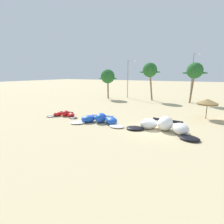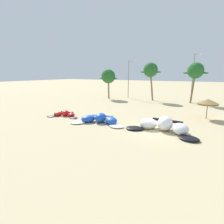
{
  "view_description": "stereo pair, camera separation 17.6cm",
  "coord_description": "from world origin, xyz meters",
  "px_view_note": "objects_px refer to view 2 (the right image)",
  "views": [
    {
      "loc": [
        5.38,
        -18.64,
        6.03
      ],
      "look_at": [
        -6.03,
        2.0,
        1.0
      ],
      "focal_mm": 29.25,
      "sensor_mm": 36.0,
      "label": 1
    },
    {
      "loc": [
        5.53,
        -18.55,
        6.03
      ],
      "look_at": [
        -6.03,
        2.0,
        1.0
      ],
      "focal_mm": 29.25,
      "sensor_mm": 36.0,
      "label": 2
    }
  ],
  "objects_px": {
    "beach_umbrella_near_van": "(208,102)",
    "palm_leftmost": "(108,77)",
    "lamppost_west_center": "(193,76)",
    "palm_left": "(151,70)",
    "kite_left_of_center": "(164,126)",
    "kite_left": "(100,119)",
    "palm_left_of_gap": "(196,71)",
    "lamppost_west": "(129,77)",
    "kite_far_left": "(65,114)"
  },
  "relations": [
    {
      "from": "beach_umbrella_near_van",
      "to": "palm_leftmost",
      "type": "bearing_deg",
      "value": 153.02
    },
    {
      "from": "beach_umbrella_near_van",
      "to": "lamppost_west_center",
      "type": "height_order",
      "value": "lamppost_west_center"
    },
    {
      "from": "palm_left",
      "to": "kite_left_of_center",
      "type": "bearing_deg",
      "value": -68.32
    },
    {
      "from": "kite_left",
      "to": "kite_left_of_center",
      "type": "relative_size",
      "value": 0.89
    },
    {
      "from": "kite_left_of_center",
      "to": "palm_left_of_gap",
      "type": "relative_size",
      "value": 0.98
    },
    {
      "from": "palm_left_of_gap",
      "to": "lamppost_west",
      "type": "relative_size",
      "value": 0.9
    },
    {
      "from": "palm_leftmost",
      "to": "kite_left",
      "type": "bearing_deg",
      "value": -62.36
    },
    {
      "from": "kite_far_left",
      "to": "kite_left",
      "type": "relative_size",
      "value": 0.68
    },
    {
      "from": "palm_leftmost",
      "to": "palm_left_of_gap",
      "type": "bearing_deg",
      "value": 6.56
    },
    {
      "from": "palm_leftmost",
      "to": "palm_left_of_gap",
      "type": "distance_m",
      "value": 18.94
    },
    {
      "from": "palm_leftmost",
      "to": "lamppost_west_center",
      "type": "distance_m",
      "value": 18.66
    },
    {
      "from": "beach_umbrella_near_van",
      "to": "palm_left",
      "type": "xyz_separation_m",
      "value": [
        -12.17,
        13.07,
        4.33
      ]
    },
    {
      "from": "beach_umbrella_near_van",
      "to": "lamppost_west_center",
      "type": "bearing_deg",
      "value": 103.5
    },
    {
      "from": "palm_left",
      "to": "kite_left",
      "type": "bearing_deg",
      "value": -87.94
    },
    {
      "from": "beach_umbrella_near_van",
      "to": "palm_left_of_gap",
      "type": "distance_m",
      "value": 14.25
    },
    {
      "from": "palm_leftmost",
      "to": "lamppost_west",
      "type": "distance_m",
      "value": 5.2
    },
    {
      "from": "kite_left",
      "to": "beach_umbrella_near_van",
      "type": "height_order",
      "value": "beach_umbrella_near_van"
    },
    {
      "from": "beach_umbrella_near_van",
      "to": "lamppost_west_center",
      "type": "xyz_separation_m",
      "value": [
        -3.56,
        14.84,
        3.17
      ]
    },
    {
      "from": "lamppost_west",
      "to": "lamppost_west_center",
      "type": "height_order",
      "value": "lamppost_west_center"
    },
    {
      "from": "palm_leftmost",
      "to": "beach_umbrella_near_van",
      "type": "bearing_deg",
      "value": -26.98
    },
    {
      "from": "kite_left_of_center",
      "to": "kite_left",
      "type": "bearing_deg",
      "value": -175.89
    },
    {
      "from": "palm_left_of_gap",
      "to": "lamppost_west",
      "type": "xyz_separation_m",
      "value": [
        -14.91,
        1.32,
        -1.35
      ]
    },
    {
      "from": "kite_left_of_center",
      "to": "beach_umbrella_near_van",
      "type": "distance_m",
      "value": 9.24
    },
    {
      "from": "beach_umbrella_near_van",
      "to": "lamppost_west",
      "type": "height_order",
      "value": "lamppost_west"
    },
    {
      "from": "kite_far_left",
      "to": "lamppost_west",
      "type": "distance_m",
      "value": 23.41
    },
    {
      "from": "kite_left",
      "to": "palm_leftmost",
      "type": "distance_m",
      "value": 23.05
    },
    {
      "from": "kite_left_of_center",
      "to": "lamppost_west",
      "type": "relative_size",
      "value": 0.88
    },
    {
      "from": "palm_left",
      "to": "kite_far_left",
      "type": "bearing_deg",
      "value": -104.39
    },
    {
      "from": "kite_left",
      "to": "palm_left",
      "type": "height_order",
      "value": "palm_left"
    },
    {
      "from": "palm_left",
      "to": "palm_left_of_gap",
      "type": "height_order",
      "value": "palm_left"
    },
    {
      "from": "beach_umbrella_near_van",
      "to": "lamppost_west",
      "type": "bearing_deg",
      "value": 140.93
    },
    {
      "from": "lamppost_west",
      "to": "kite_left",
      "type": "bearing_deg",
      "value": -74.28
    },
    {
      "from": "palm_left_of_gap",
      "to": "lamppost_west",
      "type": "height_order",
      "value": "lamppost_west"
    },
    {
      "from": "palm_leftmost",
      "to": "lamppost_west",
      "type": "bearing_deg",
      "value": 41.98
    },
    {
      "from": "palm_left_of_gap",
      "to": "kite_left_of_center",
      "type": "bearing_deg",
      "value": -91.61
    },
    {
      "from": "beach_umbrella_near_van",
      "to": "palm_left",
      "type": "relative_size",
      "value": 0.33
    },
    {
      "from": "kite_left",
      "to": "lamppost_west",
      "type": "height_order",
      "value": "lamppost_west"
    },
    {
      "from": "kite_left_of_center",
      "to": "lamppost_west",
      "type": "bearing_deg",
      "value": 122.0
    },
    {
      "from": "kite_left_of_center",
      "to": "lamppost_west",
      "type": "height_order",
      "value": "lamppost_west"
    },
    {
      "from": "kite_left_of_center",
      "to": "palm_left",
      "type": "xyz_separation_m",
      "value": [
        -8.5,
        21.37,
        6.06
      ]
    },
    {
      "from": "kite_far_left",
      "to": "kite_left_of_center",
      "type": "distance_m",
      "value": 13.99
    },
    {
      "from": "lamppost_west",
      "to": "kite_far_left",
      "type": "bearing_deg",
      "value": -89.19
    },
    {
      "from": "kite_far_left",
      "to": "lamppost_west",
      "type": "xyz_separation_m",
      "value": [
        -0.32,
        22.91,
        4.79
      ]
    },
    {
      "from": "kite_far_left",
      "to": "lamppost_west_center",
      "type": "bearing_deg",
      "value": 58.66
    },
    {
      "from": "beach_umbrella_near_van",
      "to": "palm_left_of_gap",
      "type": "bearing_deg",
      "value": 103.02
    },
    {
      "from": "kite_left",
      "to": "kite_left_of_center",
      "type": "height_order",
      "value": "kite_left_of_center"
    },
    {
      "from": "kite_left_of_center",
      "to": "palm_leftmost",
      "type": "distance_m",
      "value": 27.0
    },
    {
      "from": "palm_leftmost",
      "to": "lamppost_west",
      "type": "xyz_separation_m",
      "value": [
        3.86,
        3.48,
        -0.13
      ]
    },
    {
      "from": "palm_left_of_gap",
      "to": "beach_umbrella_near_van",
      "type": "bearing_deg",
      "value": -76.98
    },
    {
      "from": "kite_left",
      "to": "lamppost_west_center",
      "type": "xyz_separation_m",
      "value": [
        7.82,
        23.69,
        5.04
      ]
    }
  ]
}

